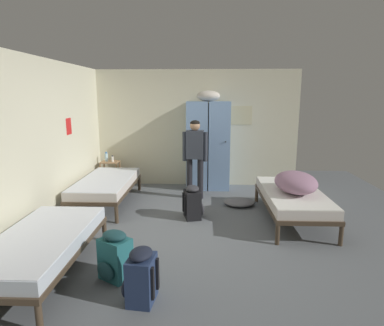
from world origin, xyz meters
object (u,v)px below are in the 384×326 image
backpack_teal (115,256)px  clothes_pile_grey (239,202)px  water_bottle (106,157)px  backpack_black (193,203)px  person_traveler (195,152)px  lotion_bottle (113,159)px  bed_right (292,197)px  bed_left_rear (106,184)px  bed_left_front (41,243)px  bedding_heap (296,182)px  shelf_unit (110,172)px  locker_bank (208,144)px  backpack_navy (141,277)px

backpack_teal → clothes_pile_grey: size_ratio=0.98×
water_bottle → backpack_black: 2.69m
person_traveler → lotion_bottle: (-1.79, 0.69, -0.28)m
bed_right → lotion_bottle: bearing=152.2°
bed_left_rear → bed_left_front: bearing=-90.0°
bed_left_front → bedding_heap: size_ratio=2.15×
bed_left_rear → backpack_teal: (0.83, -2.51, -0.12)m
bed_left_front → clothes_pile_grey: bed_left_front is taller
backpack_teal → clothes_pile_grey: 3.01m
shelf_unit → lotion_bottle: lotion_bottle is taller
bed_left_front → person_traveler: person_traveler is taller
bed_left_front → backpack_teal: 0.84m
clothes_pile_grey → person_traveler: bearing=153.8°
locker_bank → bedding_heap: 2.36m
backpack_navy → clothes_pile_grey: (1.25, 2.93, -0.20)m
bedding_heap → backpack_teal: (-2.39, -1.76, -0.39)m
bed_left_rear → bedding_heap: 3.31m
bed_left_front → water_bottle: water_bottle is taller
bed_left_front → bed_left_rear: bearing=90.0°
water_bottle → lotion_bottle: 0.16m
water_bottle → backpack_navy: bearing=-69.6°
backpack_navy → clothes_pile_grey: bearing=66.9°
locker_bank → clothes_pile_grey: (0.57, -1.14, -0.91)m
water_bottle → person_traveler: bearing=-21.0°
lotion_bottle → backpack_teal: size_ratio=0.27×
backpack_black → backpack_navy: same height
bedding_heap → water_bottle: 4.03m
backpack_black → shelf_unit: bearing=135.9°
backpack_black → clothes_pile_grey: backpack_black is taller
bed_left_front → backpack_navy: bearing=-20.0°
person_traveler → shelf_unit: bearing=158.7°
water_bottle → bed_left_rear: bearing=-74.2°
backpack_teal → lotion_bottle: bearing=105.5°
shelf_unit → bed_left_front: shelf_unit is taller
locker_bank → backpack_navy: locker_bank is taller
backpack_black → bed_right: bearing=-0.8°
bedding_heap → lotion_bottle: bedding_heap is taller
bed_left_front → bedding_heap: (3.22, 1.72, 0.27)m
lotion_bottle → backpack_navy: lotion_bottle is taller
backpack_navy → locker_bank: bearing=80.5°
shelf_unit → person_traveler: (1.86, -0.73, 0.57)m
clothes_pile_grey → lotion_bottle: bearing=157.3°
shelf_unit → clothes_pile_grey: 2.93m
lotion_bottle → clothes_pile_grey: lotion_bottle is taller
lotion_bottle → backpack_black: lotion_bottle is taller
bed_right → backpack_navy: bearing=-132.1°
bed_right → backpack_black: (-1.59, 0.02, -0.12)m
bed_left_rear → water_bottle: 1.25m
locker_bank → bed_right: size_ratio=1.09×
backpack_teal → bedding_heap: bearing=36.4°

